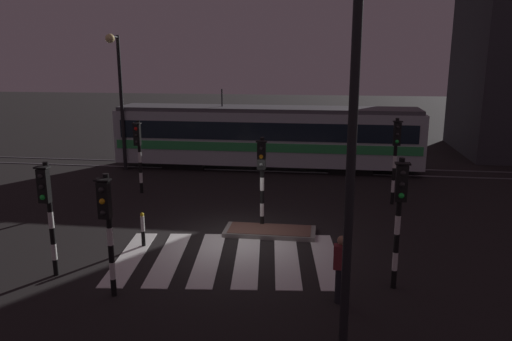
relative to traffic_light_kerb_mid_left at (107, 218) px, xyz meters
name	(u,v)px	position (x,y,z in m)	size (l,w,h in m)	color
ground_plane	(237,240)	(2.38, 4.26, -2.07)	(120.00, 120.00, 0.00)	black
rail_near	(270,171)	(2.38, 14.02, -2.06)	(80.00, 0.12, 0.03)	#59595E
rail_far	(273,165)	(2.38, 15.45, -2.06)	(80.00, 0.12, 0.03)	#59595E
crosswalk_zebra	(228,258)	(2.38, 2.72, -2.06)	(6.90, 4.66, 0.02)	silver
traffic_island	(270,231)	(3.38, 4.96, -1.98)	(3.05, 1.21, 0.18)	slate
traffic_light_kerb_mid_left	(107,218)	(0.00, 0.00, 0.00)	(0.36, 0.42, 3.14)	black
traffic_light_median_centre	(262,170)	(3.05, 5.36, 0.04)	(0.36, 0.42, 3.20)	black
traffic_light_corner_far_left	(138,146)	(-2.73, 9.16, 0.03)	(0.36, 0.42, 3.18)	black
traffic_light_corner_near_right	(399,205)	(6.99, 1.40, 0.20)	(0.36, 0.42, 3.44)	black
traffic_light_corner_near_left	(47,203)	(-2.06, 0.90, 0.02)	(0.36, 0.42, 3.17)	black
traffic_light_corner_far_right	(396,148)	(7.90, 8.95, 0.23)	(0.36, 0.42, 3.48)	black
street_lamp_trackside_left	(118,86)	(-5.17, 13.15, 2.31)	(0.44, 1.21, 6.86)	black
street_lamp_near_kerb	(354,114)	(5.60, -1.69, 2.77)	(0.44, 1.21, 7.71)	black
tram	(267,136)	(2.13, 14.73, -0.32)	(15.92, 2.58, 4.15)	#B2BCC1
pedestrian_waiting_at_kerb	(341,269)	(5.58, 0.52, -1.20)	(0.36, 0.24, 1.71)	black
bollard_island_edge	(143,229)	(-0.43, 3.32, -1.51)	(0.12, 0.12, 1.11)	black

